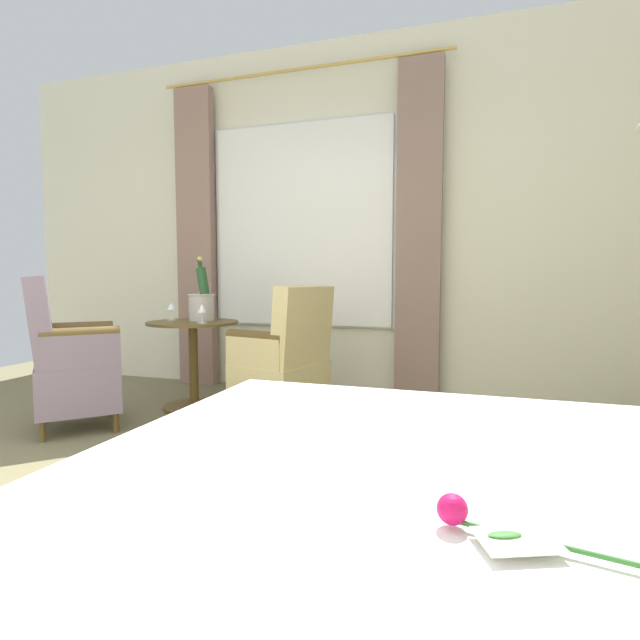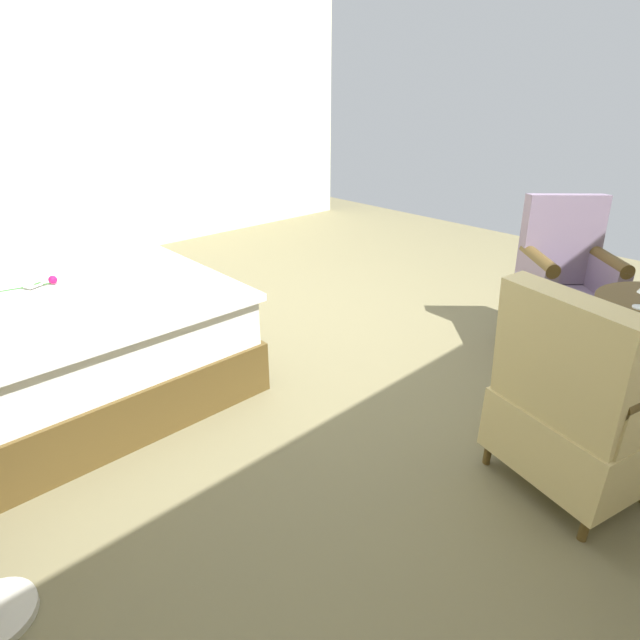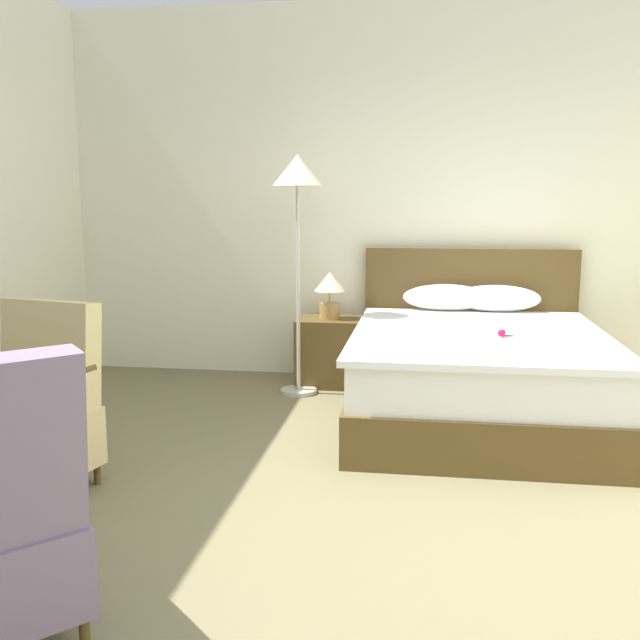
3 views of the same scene
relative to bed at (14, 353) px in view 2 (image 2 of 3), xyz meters
The scene contains 5 objects.
ground_plane 1.89m from the bed, 103.23° to the right, with size 7.33×7.33×0.00m, color #716949.
wall_far_side 3.34m from the bed, 35.31° to the right, with size 0.12×5.93×3.04m.
bed is the anchor object (origin of this frame).
armchair_by_window 2.80m from the bed, 145.86° to the right, with size 0.69×0.65×0.96m.
armchair_facing_bed 3.34m from the bed, 120.62° to the right, with size 0.75×0.75×1.02m.
Camera 2 is at (-2.45, 2.20, 1.63)m, focal length 28.00 mm.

